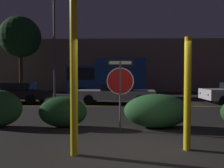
{
  "coord_description": "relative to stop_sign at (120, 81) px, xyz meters",
  "views": [
    {
      "loc": [
        -0.46,
        -4.86,
        1.7
      ],
      "look_at": [
        -0.63,
        4.82,
        1.37
      ],
      "focal_mm": 35.0,
      "sensor_mm": 36.0,
      "label": 1
    }
  ],
  "objects": [
    {
      "name": "building_backdrop",
      "position": [
        -0.03,
        18.57,
        1.36
      ],
      "size": [
        30.55,
        3.04,
        5.84
      ],
      "primitive_type": "cube",
      "color": "#7A6B5B",
      "rests_on": "ground_plane"
    },
    {
      "name": "road_center_stripe",
      "position": [
        0.32,
        5.66,
        -1.56
      ],
      "size": [
        36.03,
        0.12,
        0.01
      ],
      "primitive_type": "cube",
      "color": "gold",
      "rests_on": "ground_plane"
    },
    {
      "name": "tree_0",
      "position": [
        -9.05,
        13.53,
        3.82
      ],
      "size": [
        3.77,
        3.77,
        7.29
      ],
      "color": "#422D1E",
      "rests_on": "ground_plane"
    },
    {
      "name": "yellow_pole_right",
      "position": [
        1.51,
        -1.79,
        -0.26
      ],
      "size": [
        0.16,
        0.16,
        2.6
      ],
      "primitive_type": "cylinder",
      "color": "yellow",
      "rests_on": "ground_plane"
    },
    {
      "name": "hedge_bush_2",
      "position": [
        1.23,
        0.4,
        -1.0
      ],
      "size": [
        2.18,
        1.13,
        1.12
      ],
      "primitive_type": "ellipsoid",
      "color": "#2D6633",
      "rests_on": "ground_plane"
    },
    {
      "name": "delivery_truck",
      "position": [
        -0.92,
        11.11,
        0.12
      ],
      "size": [
        6.35,
        2.72,
        3.13
      ],
      "rotation": [
        0.0,
        0.0,
        1.52
      ],
      "color": "navy",
      "rests_on": "ground_plane"
    },
    {
      "name": "stop_sign",
      "position": [
        0.0,
        0.0,
        0.0
      ],
      "size": [
        0.85,
        0.06,
        2.24
      ],
      "rotation": [
        0.0,
        0.0,
        -0.0
      ],
      "color": "#4C4C51",
      "rests_on": "ground_plane"
    },
    {
      "name": "passing_car_1",
      "position": [
        -6.51,
        7.24,
        -0.9
      ],
      "size": [
        4.19,
        2.15,
        1.31
      ],
      "rotation": [
        0.0,
        0.0,
        1.54
      ],
      "color": "black",
      "rests_on": "ground_plane"
    },
    {
      "name": "yellow_pole_left",
      "position": [
        -1.03,
        -2.17,
        0.14
      ],
      "size": [
        0.16,
        0.16,
        3.41
      ],
      "primitive_type": "cylinder",
      "color": "yellow",
      "rests_on": "ground_plane"
    },
    {
      "name": "street_lamp",
      "position": [
        -5.21,
        11.18,
        3.66
      ],
      "size": [
        0.45,
        0.45,
        8.32
      ],
      "color": "#4C4C51",
      "rests_on": "ground_plane"
    },
    {
      "name": "ground_plane",
      "position": [
        0.32,
        -1.95,
        -1.56
      ],
      "size": [
        260.0,
        260.0,
        0.0
      ],
      "primitive_type": "plane",
      "color": "black"
    },
    {
      "name": "hedge_bush_1",
      "position": [
        -1.92,
        0.43,
        -1.05
      ],
      "size": [
        1.62,
        0.79,
        1.02
      ],
      "primitive_type": "ellipsoid",
      "color": "#1E4C23",
      "rests_on": "ground_plane"
    },
    {
      "name": "passing_car_2",
      "position": [
        -0.14,
        6.87,
        -0.92
      ],
      "size": [
        5.1,
        2.22,
        1.22
      ],
      "rotation": [
        0.0,
        0.0,
        1.48
      ],
      "color": "silver",
      "rests_on": "ground_plane"
    }
  ]
}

